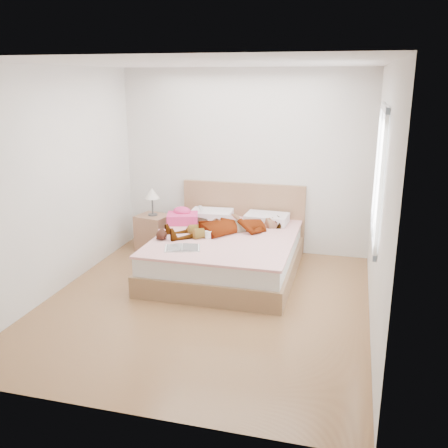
# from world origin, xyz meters

# --- Properties ---
(ground) EXTENTS (4.00, 4.00, 0.00)m
(ground) POSITION_xyz_m (0.00, 0.00, 0.00)
(ground) COLOR #53301A
(ground) RESTS_ON ground
(woman) EXTENTS (1.70, 1.43, 0.23)m
(woman) POSITION_xyz_m (-0.02, 1.15, 0.62)
(woman) COLOR white
(woman) RESTS_ON bed
(hair) EXTENTS (0.48, 0.58, 0.08)m
(hair) POSITION_xyz_m (-0.59, 1.60, 0.55)
(hair) COLOR black
(hair) RESTS_ON bed
(phone) EXTENTS (0.09, 0.10, 0.05)m
(phone) POSITION_xyz_m (-0.52, 1.55, 0.70)
(phone) COLOR silver
(phone) RESTS_ON bed
(room_shell) EXTENTS (4.00, 4.00, 4.00)m
(room_shell) POSITION_xyz_m (1.77, 0.30, 1.50)
(room_shell) COLOR white
(room_shell) RESTS_ON ground
(bed) EXTENTS (1.80, 2.08, 1.00)m
(bed) POSITION_xyz_m (0.00, 1.04, 0.28)
(bed) COLOR brown
(bed) RESTS_ON ground
(towel) EXTENTS (0.50, 0.44, 0.22)m
(towel) POSITION_xyz_m (-0.74, 1.39, 0.60)
(towel) COLOR #E93F71
(towel) RESTS_ON bed
(magazine) EXTENTS (0.48, 0.38, 0.02)m
(magazine) POSITION_xyz_m (-0.38, 0.35, 0.52)
(magazine) COLOR white
(magazine) RESTS_ON bed
(coffee_mug) EXTENTS (0.13, 0.11, 0.10)m
(coffee_mug) POSITION_xyz_m (-0.19, 0.81, 0.56)
(coffee_mug) COLOR white
(coffee_mug) RESTS_ON bed
(plush_toy) EXTENTS (0.18, 0.23, 0.12)m
(plush_toy) POSITION_xyz_m (-0.75, 0.62, 0.57)
(plush_toy) COLOR black
(plush_toy) RESTS_ON bed
(nightstand) EXTENTS (0.51, 0.48, 0.94)m
(nightstand) POSITION_xyz_m (-1.26, 1.57, 0.31)
(nightstand) COLOR #8B5A40
(nightstand) RESTS_ON ground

